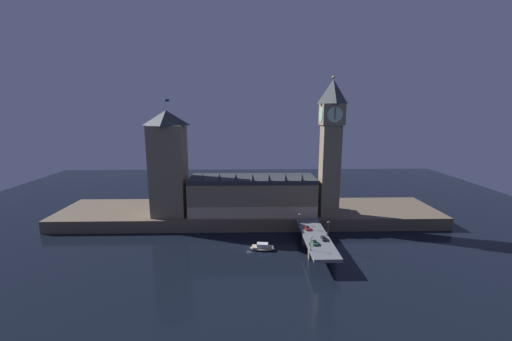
% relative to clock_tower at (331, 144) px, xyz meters
% --- Properties ---
extents(ground_plane, '(400.00, 400.00, 0.00)m').
position_rel_clock_tower_xyz_m(ground_plane, '(-43.77, -26.37, -46.33)').
color(ground_plane, black).
extents(embankment, '(220.00, 42.00, 6.84)m').
position_rel_clock_tower_xyz_m(embankment, '(-43.77, 12.63, -42.91)').
color(embankment, brown).
rests_on(embankment, ground_plane).
extents(parliament_hall, '(70.00, 23.82, 24.47)m').
position_rel_clock_tower_xyz_m(parliament_hall, '(-41.88, 5.85, -29.29)').
color(parliament_hall, '#7F7056').
rests_on(parliament_hall, embankment).
extents(clock_tower, '(12.00, 12.11, 74.74)m').
position_rel_clock_tower_xyz_m(clock_tower, '(0.00, 0.00, 0.00)').
color(clock_tower, '#7F7056').
rests_on(clock_tower, embankment).
extents(victoria_tower, '(18.34, 18.34, 63.28)m').
position_rel_clock_tower_xyz_m(victoria_tower, '(-87.87, 4.12, -10.72)').
color(victoria_tower, '#7F7056').
rests_on(victoria_tower, embankment).
extents(bridge, '(11.36, 46.00, 7.29)m').
position_rel_clock_tower_xyz_m(bridge, '(-12.99, -31.37, -40.95)').
color(bridge, slate).
rests_on(bridge, ground_plane).
extents(car_northbound_lead, '(2.08, 4.51, 1.42)m').
position_rel_clock_tower_xyz_m(car_northbound_lead, '(-15.49, -23.02, -38.38)').
color(car_northbound_lead, red).
rests_on(car_northbound_lead, bridge).
extents(car_northbound_trail, '(1.97, 4.66, 1.52)m').
position_rel_clock_tower_xyz_m(car_northbound_trail, '(-15.49, -39.99, -38.33)').
color(car_northbound_trail, '#235633').
rests_on(car_northbound_trail, bridge).
extents(car_southbound_lead, '(1.95, 4.68, 1.46)m').
position_rel_clock_tower_xyz_m(car_southbound_lead, '(-10.50, -35.45, -38.36)').
color(car_southbound_lead, black).
rests_on(car_southbound_lead, bridge).
extents(pedestrian_near_rail, '(0.38, 0.38, 1.80)m').
position_rel_clock_tower_xyz_m(pedestrian_near_rail, '(-17.99, -41.67, -38.08)').
color(pedestrian_near_rail, black).
rests_on(pedestrian_near_rail, bridge).
extents(pedestrian_mid_walk, '(0.38, 0.38, 1.83)m').
position_rel_clock_tower_xyz_m(pedestrian_mid_walk, '(-8.00, -31.10, -38.07)').
color(pedestrian_mid_walk, black).
rests_on(pedestrian_mid_walk, bridge).
extents(street_lamp_near, '(1.34, 0.60, 6.34)m').
position_rel_clock_tower_xyz_m(street_lamp_near, '(-18.39, -46.09, -35.07)').
color(street_lamp_near, '#2D3333').
rests_on(street_lamp_near, bridge).
extents(street_lamp_mid, '(1.34, 0.60, 7.21)m').
position_rel_clock_tower_xyz_m(street_lamp_mid, '(-7.60, -31.37, -34.54)').
color(street_lamp_mid, '#2D3333').
rests_on(street_lamp_mid, bridge).
extents(street_lamp_far, '(1.34, 0.60, 5.97)m').
position_rel_clock_tower_xyz_m(street_lamp_far, '(-18.39, -16.65, -35.30)').
color(street_lamp_far, '#2D3333').
rests_on(street_lamp_far, bridge).
extents(boat_upstream, '(11.97, 6.29, 3.21)m').
position_rel_clock_tower_xyz_m(boat_upstream, '(-37.59, -29.64, -45.15)').
color(boat_upstream, '#B2A893').
rests_on(boat_upstream, ground_plane).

